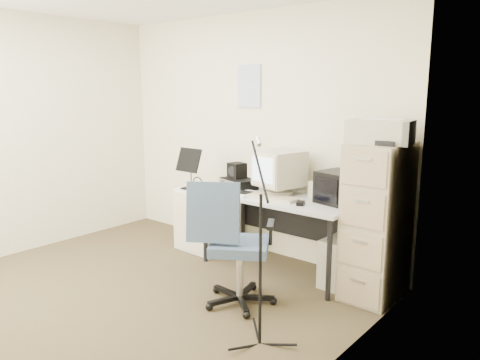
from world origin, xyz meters
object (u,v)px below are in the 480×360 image
Objects in this scene: filing_cabinet at (377,221)px; desk at (280,233)px; side_cart at (205,219)px; office_chair at (240,243)px.

filing_cabinet reaches higher than desk.
desk reaches higher than side_cart.
filing_cabinet is 0.87× the size of desk.
side_cart is at bearing -178.41° from filing_cabinet.
office_chair is 1.39m from side_cart.
filing_cabinet reaches higher than side_cart.
filing_cabinet is 0.99m from desk.
filing_cabinet is 1.94× the size of side_cart.
filing_cabinet is 1.94m from side_cart.
office_chair is 1.52× the size of side_cart.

